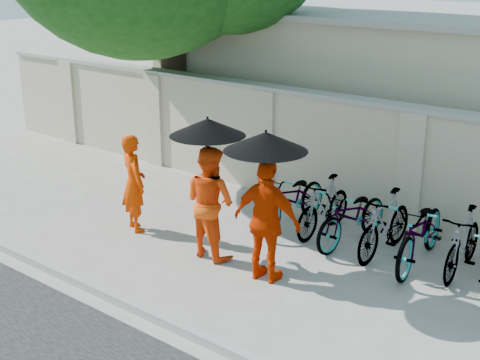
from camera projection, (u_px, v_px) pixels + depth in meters
The scene contains 14 objects.
ground at pixel (195, 257), 10.21m from camera, with size 80.00×80.00×0.00m, color #ADA79D.
kerb at pixel (109, 295), 8.94m from camera, with size 40.00×0.16×0.12m, color #989890.
compound_wall at pixel (361, 160), 11.65m from camera, with size 20.00×0.30×2.00m, color #C5B290.
monk_left at pixel (134, 183), 11.01m from camera, with size 0.60×0.39×1.64m, color #D83300.
monk_center at pixel (210, 202), 10.02m from camera, with size 0.84×0.66×1.74m, color #F5470B.
parasol_center at pixel (208, 127), 9.56m from camera, with size 1.11×1.11×1.19m.
monk_right at pixel (267, 221), 9.22m from camera, with size 1.04×0.43×1.77m, color red.
parasol_right at pixel (266, 142), 8.78m from camera, with size 1.13×1.13×1.17m.
bike_0 at pixel (292, 199), 11.27m from camera, with size 0.65×1.85×0.97m, color #9696A6.
bike_1 at pixel (324, 206), 10.96m from camera, with size 0.45×1.59×0.96m, color #9696A6.
bike_2 at pixel (353, 216), 10.56m from camera, with size 0.63×1.79×0.94m, color #9696A6.
bike_3 at pixel (385, 224), 10.15m from camera, with size 0.47×1.66×1.00m, color #9696A6.
bike_4 at pixel (421, 232), 9.80m from camera, with size 0.69×1.97×1.04m, color #9696A6.
bike_5 at pixel (463, 242), 9.54m from camera, with size 0.45×1.60×0.96m, color #9696A6.
Camera 1 is at (6.42, -6.79, 4.32)m, focal length 50.00 mm.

